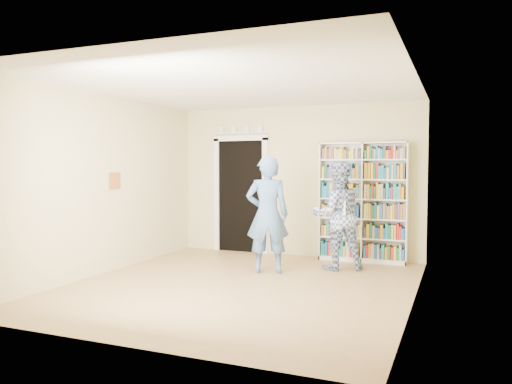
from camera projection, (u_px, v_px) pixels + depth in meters
floor at (241, 285)px, 6.79m from camera, size 5.00×5.00×0.00m
ceiling at (240, 85)px, 6.65m from camera, size 5.00×5.00×0.00m
wall_back at (297, 181)px, 9.03m from camera, size 4.50×0.00×4.50m
wall_left at (105, 184)px, 7.57m from camera, size 0.00×5.00×5.00m
wall_right at (415, 189)px, 5.87m from camera, size 0.00×5.00×5.00m
bookshelf at (363, 202)px, 8.44m from camera, size 1.47×0.28×2.02m
doorway at (241, 190)px, 9.43m from camera, size 1.10×0.08×2.43m
wall_art at (115, 181)px, 7.74m from camera, size 0.03×0.25×0.25m
man_blue at (267, 215)px, 7.57m from camera, size 0.76×0.63×1.78m
man_plaid at (338, 215)px, 7.81m from camera, size 1.03×0.95×1.70m
paper_sheet at (340, 210)px, 7.58m from camera, size 0.20×0.05×0.28m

